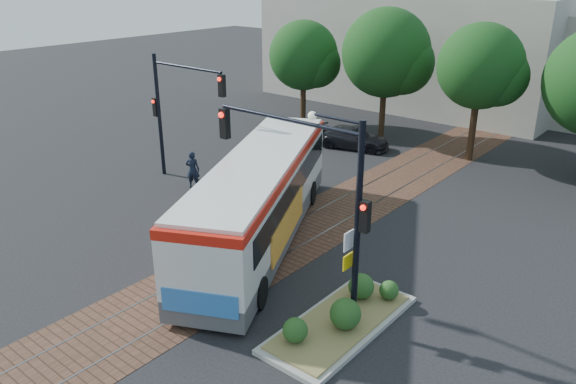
{
  "coord_description": "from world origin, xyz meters",
  "views": [
    {
      "loc": [
        12.41,
        -12.56,
        9.82
      ],
      "look_at": [
        -0.55,
        3.06,
        1.6
      ],
      "focal_mm": 35.0,
      "sensor_mm": 36.0,
      "label": 1
    }
  ],
  "objects_px": {
    "signal_pole_left": "(173,102)",
    "signal_pole_main": "(321,185)",
    "parked_car": "(353,138)",
    "officer": "(193,170)",
    "traffic_island": "(343,315)",
    "city_bus": "(260,195)"
  },
  "relations": [
    {
      "from": "signal_pole_main",
      "to": "city_bus",
      "type": "bearing_deg",
      "value": 151.66
    },
    {
      "from": "traffic_island",
      "to": "signal_pole_left",
      "type": "relative_size",
      "value": 0.87
    },
    {
      "from": "traffic_island",
      "to": "parked_car",
      "type": "height_order",
      "value": "parked_car"
    },
    {
      "from": "signal_pole_main",
      "to": "parked_car",
      "type": "height_order",
      "value": "signal_pole_main"
    },
    {
      "from": "signal_pole_main",
      "to": "officer",
      "type": "height_order",
      "value": "signal_pole_main"
    },
    {
      "from": "signal_pole_left",
      "to": "parked_car",
      "type": "bearing_deg",
      "value": 68.63
    },
    {
      "from": "traffic_island",
      "to": "signal_pole_main",
      "type": "xyz_separation_m",
      "value": [
        -0.96,
        0.09,
        3.83
      ]
    },
    {
      "from": "city_bus",
      "to": "signal_pole_main",
      "type": "bearing_deg",
      "value": -54.92
    },
    {
      "from": "signal_pole_main",
      "to": "officer",
      "type": "relative_size",
      "value": 3.34
    },
    {
      "from": "officer",
      "to": "parked_car",
      "type": "height_order",
      "value": "officer"
    },
    {
      "from": "signal_pole_main",
      "to": "parked_car",
      "type": "distance_m",
      "value": 17.17
    },
    {
      "from": "signal_pole_main",
      "to": "officer",
      "type": "bearing_deg",
      "value": 157.34
    },
    {
      "from": "signal_pole_main",
      "to": "signal_pole_left",
      "type": "relative_size",
      "value": 1.0
    },
    {
      "from": "city_bus",
      "to": "traffic_island",
      "type": "relative_size",
      "value": 2.35
    },
    {
      "from": "city_bus",
      "to": "signal_pole_left",
      "type": "xyz_separation_m",
      "value": [
        -7.6,
        2.31,
        2.02
      ]
    },
    {
      "from": "signal_pole_main",
      "to": "signal_pole_left",
      "type": "height_order",
      "value": "signal_pole_main"
    },
    {
      "from": "signal_pole_main",
      "to": "parked_car",
      "type": "xyz_separation_m",
      "value": [
        -8.42,
        14.54,
        -3.54
      ]
    },
    {
      "from": "city_bus",
      "to": "officer",
      "type": "relative_size",
      "value": 6.81
    },
    {
      "from": "city_bus",
      "to": "traffic_island",
      "type": "bearing_deg",
      "value": -51.43
    },
    {
      "from": "signal_pole_left",
      "to": "signal_pole_main",
      "type": "bearing_deg",
      "value": -21.45
    },
    {
      "from": "signal_pole_main",
      "to": "signal_pole_left",
      "type": "bearing_deg",
      "value": 158.55
    },
    {
      "from": "signal_pole_main",
      "to": "officer",
      "type": "distance_m",
      "value": 12.11
    }
  ]
}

